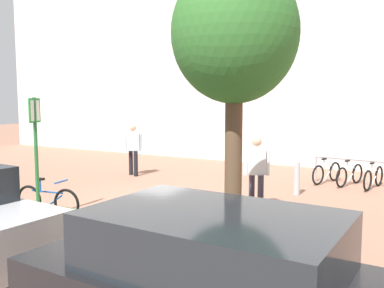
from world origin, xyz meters
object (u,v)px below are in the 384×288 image
at_px(person_shirt_white, 133,147).
at_px(person_casual_tan, 256,169).
at_px(tree_sidewalk, 235,37).
at_px(bike_rack_cluster, 349,174).
at_px(parking_sign_post, 36,141).
at_px(bollard_steel, 297,178).
at_px(bike_at_sign, 48,201).

height_order(person_shirt_white, person_casual_tan, same).
distance_m(tree_sidewalk, bike_rack_cluster, 7.72).
relative_size(parking_sign_post, person_casual_tan, 1.53).
height_order(tree_sidewalk, bike_rack_cluster, tree_sidewalk).
xyz_separation_m(bike_rack_cluster, bollard_steel, (-1.05, -1.97, 0.10)).
relative_size(tree_sidewalk, bike_at_sign, 2.83).
distance_m(tree_sidewalk, person_shirt_white, 8.27).
distance_m(parking_sign_post, bike_at_sign, 1.38).
distance_m(parking_sign_post, person_casual_tan, 4.95).
relative_size(parking_sign_post, person_shirt_white, 1.53).
distance_m(bike_at_sign, bike_rack_cluster, 8.57).
distance_m(tree_sidewalk, parking_sign_post, 4.97).
relative_size(tree_sidewalk, person_shirt_white, 2.75).
bearing_deg(tree_sidewalk, bike_at_sign, 176.97).
bearing_deg(person_shirt_white, bollard_steel, -1.73).
xyz_separation_m(bike_rack_cluster, person_shirt_white, (-6.66, -1.80, 0.63)).
bearing_deg(tree_sidewalk, bike_rack_cluster, 83.94).
xyz_separation_m(tree_sidewalk, bike_rack_cluster, (0.74, 6.97, -3.23)).
bearing_deg(bike_at_sign, tree_sidewalk, -3.03).
height_order(bike_at_sign, bike_rack_cluster, bike_at_sign).
bearing_deg(person_shirt_white, bike_rack_cluster, 15.15).
height_order(bike_at_sign, person_shirt_white, person_shirt_white).
xyz_separation_m(tree_sidewalk, bollard_steel, (-0.31, 5.00, -3.13)).
bearing_deg(person_shirt_white, parking_sign_post, -75.76).
distance_m(parking_sign_post, bollard_steel, 6.70).
distance_m(tree_sidewalk, person_casual_tan, 4.01).
xyz_separation_m(bike_at_sign, bollard_steel, (4.27, 4.75, 0.10)).
xyz_separation_m(person_shirt_white, person_casual_tan, (5.21, -2.19, 0.00)).
distance_m(tree_sidewalk, bike_at_sign, 5.60).
height_order(parking_sign_post, bollard_steel, parking_sign_post).
xyz_separation_m(tree_sidewalk, parking_sign_post, (-4.61, 0.01, -1.87)).
height_order(tree_sidewalk, parking_sign_post, tree_sidewalk).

